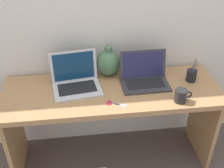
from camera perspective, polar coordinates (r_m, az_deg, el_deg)
The scene contains 9 objects.
ground_plane at distance 2.50m, azimuth -0.00°, elevation -14.87°, with size 6.00×6.00×0.00m, color #564C47.
back_wall at distance 2.08m, azimuth -1.11°, elevation 14.79°, with size 4.40×0.04×2.40m, color silver.
desk at distance 2.10m, azimuth -0.00°, elevation -4.46°, with size 1.61×0.56×0.72m.
laptop_left at distance 2.04m, azimuth -7.53°, elevation 1.15°, with size 0.37×0.30×0.25m.
laptop_right at distance 2.08m, azimuth 6.63°, elevation 1.86°, with size 0.36×0.25×0.23m.
green_vase at distance 2.14m, azimuth -0.71°, elevation 4.46°, with size 0.18×0.18×0.24m.
coffee_mug at distance 1.93m, azimuth 14.08°, elevation -2.35°, with size 0.12×0.08×0.09m.
pen_cup at distance 2.18m, azimuth 16.12°, elevation 1.78°, with size 0.08×0.08×0.18m.
scissors at distance 1.88m, azimuth 0.23°, elevation -4.06°, with size 0.14×0.09×0.01m.
Camera 1 is at (-0.20, -1.64, 1.88)m, focal length 44.26 mm.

